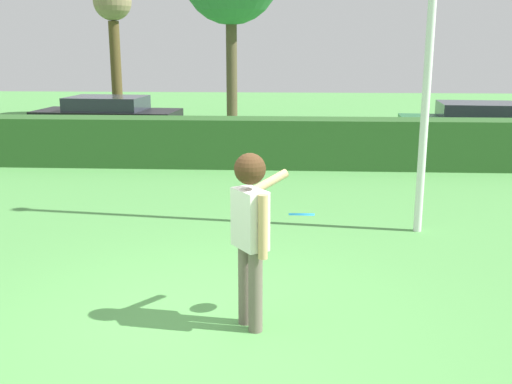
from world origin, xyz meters
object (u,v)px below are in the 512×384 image
object	(u,v)px
parked_car_black	(108,116)
willow_tree	(113,13)
frisbee	(302,214)
parked_car_green	(481,124)
person	(251,222)

from	to	relation	value
parked_car_black	willow_tree	bearing A→B (deg)	103.10
frisbee	willow_tree	xyz separation A→B (m)	(-6.93, 17.69, 2.81)
willow_tree	parked_car_green	bearing A→B (deg)	-31.18
person	frisbee	world-z (taller)	person
person	willow_tree	size ratio (longest dim) A/B	0.35
frisbee	parked_car_green	world-z (taller)	parked_car_green
frisbee	willow_tree	world-z (taller)	willow_tree
frisbee	willow_tree	size ratio (longest dim) A/B	0.05
frisbee	parked_car_black	distance (m)	13.09
parked_car_green	willow_tree	xyz separation A→B (m)	(-11.88, 7.19, 3.23)
person	parked_car_black	size ratio (longest dim) A/B	0.41
frisbee	parked_car_black	bearing A→B (deg)	115.19
parked_car_black	parked_car_green	distance (m)	10.61
person	frisbee	bearing A→B (deg)	29.22
person	parked_car_black	xyz separation A→B (m)	(-5.08, 12.11, -0.41)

